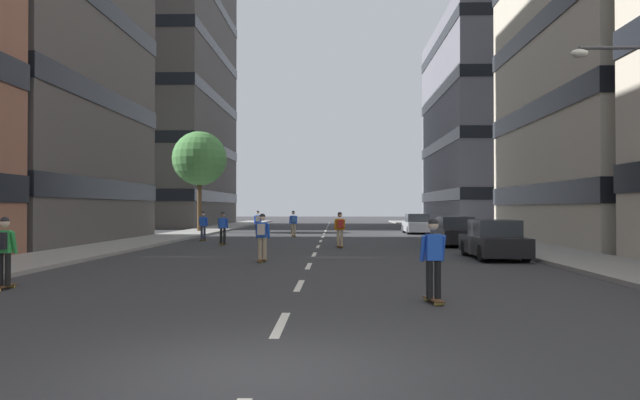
% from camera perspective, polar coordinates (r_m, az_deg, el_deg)
% --- Properties ---
extents(ground_plane, '(183.35, 183.35, 0.00)m').
position_cam_1_polar(ground_plane, '(37.68, 0.17, -3.77)').
color(ground_plane, '#333335').
extents(sidewalk_left, '(3.43, 84.04, 0.14)m').
position_cam_1_polar(sidewalk_left, '(42.90, -13.20, -3.29)').
color(sidewalk_left, gray).
rests_on(sidewalk_left, ground_plane).
extents(sidewalk_right, '(3.43, 84.04, 0.14)m').
position_cam_1_polar(sidewalk_right, '(42.45, 13.96, -3.31)').
color(sidewalk_right, gray).
rests_on(sidewalk_right, ground_plane).
extents(lane_markings, '(0.16, 72.20, 0.01)m').
position_cam_1_polar(lane_markings, '(40.11, 0.26, -3.58)').
color(lane_markings, silver).
rests_on(lane_markings, ground_plane).
extents(building_left_far, '(17.13, 22.00, 31.20)m').
position_cam_1_polar(building_left_far, '(67.71, -16.96, 10.97)').
color(building_left_far, '#4C4744').
rests_on(building_left_far, ground_plane).
extents(building_right_far, '(17.13, 22.90, 21.50)m').
position_cam_1_polar(building_right_far, '(66.31, 18.65, 6.97)').
color(building_right_far, slate).
rests_on(building_right_far, ground_plane).
extents(parked_car_near, '(1.82, 4.40, 1.52)m').
position_cam_1_polar(parked_car_near, '(24.00, 16.47, -3.81)').
color(parked_car_near, black).
rests_on(parked_car_near, ground_plane).
extents(parked_car_mid, '(1.82, 4.40, 1.52)m').
position_cam_1_polar(parked_car_mid, '(45.65, 9.36, -2.35)').
color(parked_car_mid, '#B2B7BF').
rests_on(parked_car_mid, ground_plane).
extents(parked_car_far, '(1.82, 4.40, 1.52)m').
position_cam_1_polar(parked_car_far, '(31.45, 12.90, -3.08)').
color(parked_car_far, black).
rests_on(parked_car_far, ground_plane).
extents(street_tree_near, '(4.32, 4.32, 7.95)m').
position_cam_1_polar(street_tree_near, '(48.05, -11.59, 3.94)').
color(street_tree_near, '#4C3823').
rests_on(street_tree_near, sidewalk_left).
extents(streetlamp_right, '(2.13, 0.30, 6.50)m').
position_cam_1_polar(streetlamp_right, '(18.94, 27.89, 5.83)').
color(streetlamp_right, '#3F3F44').
rests_on(streetlamp_right, sidewalk_right).
extents(skater_0, '(0.57, 0.92, 1.78)m').
position_cam_1_polar(skater_0, '(40.44, -2.60, -2.12)').
color(skater_0, brown).
rests_on(skater_0, ground_plane).
extents(skater_1, '(0.53, 0.90, 1.78)m').
position_cam_1_polar(skater_1, '(16.28, -28.30, -4.12)').
color(skater_1, brown).
rests_on(skater_1, ground_plane).
extents(skater_2, '(0.55, 0.92, 1.78)m').
position_cam_1_polar(skater_2, '(21.73, -5.62, -3.33)').
color(skater_2, brown).
rests_on(skater_2, ground_plane).
extents(skater_3, '(0.56, 0.92, 1.78)m').
position_cam_1_polar(skater_3, '(12.60, 10.93, -5.35)').
color(skater_3, brown).
rests_on(skater_3, ground_plane).
extents(skater_4, '(0.54, 0.91, 1.78)m').
position_cam_1_polar(skater_4, '(42.54, -6.06, -2.05)').
color(skater_4, brown).
rests_on(skater_4, ground_plane).
extents(skater_5, '(0.56, 0.92, 1.78)m').
position_cam_1_polar(skater_5, '(35.95, -11.25, -2.33)').
color(skater_5, brown).
rests_on(skater_5, ground_plane).
extents(skater_6, '(0.56, 0.92, 1.78)m').
position_cam_1_polar(skater_6, '(29.23, 1.94, -2.66)').
color(skater_6, brown).
rests_on(skater_6, ground_plane).
extents(skater_7, '(0.54, 0.91, 1.78)m').
position_cam_1_polar(skater_7, '(31.86, -9.39, -2.55)').
color(skater_7, brown).
rests_on(skater_7, ground_plane).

